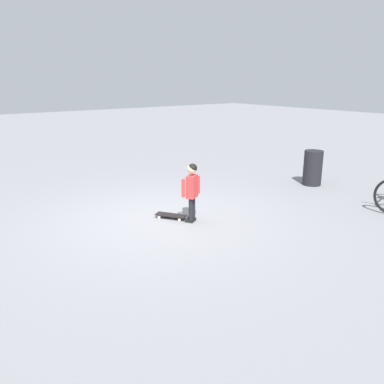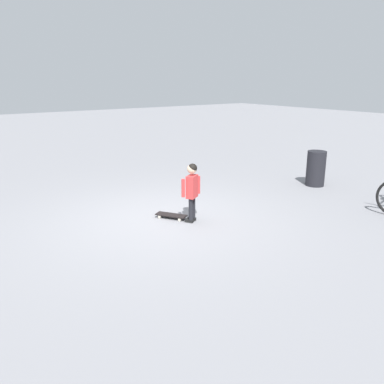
{
  "view_description": "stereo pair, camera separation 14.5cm",
  "coord_description": "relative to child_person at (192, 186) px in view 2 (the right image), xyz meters",
  "views": [
    {
      "loc": [
        -5.74,
        3.6,
        2.47
      ],
      "look_at": [
        -0.43,
        -0.4,
        0.55
      ],
      "focal_mm": 36.89,
      "sensor_mm": 36.0,
      "label": 1
    },
    {
      "loc": [
        -5.83,
        3.49,
        2.47
      ],
      "look_at": [
        -0.43,
        -0.4,
        0.55
      ],
      "focal_mm": 36.89,
      "sensor_mm": 36.0,
      "label": 2
    }
  ],
  "objects": [
    {
      "name": "ground_plane",
      "position": [
        0.43,
        0.4,
        -0.66
      ],
      "size": [
        50.0,
        50.0,
        0.0
      ],
      "primitive_type": "plane",
      "color": "gray"
    },
    {
      "name": "child_person",
      "position": [
        0.0,
        0.0,
        0.0
      ],
      "size": [
        0.26,
        0.41,
        1.06
      ],
      "color": "black",
      "rests_on": "ground"
    },
    {
      "name": "skateboard",
      "position": [
        0.35,
        0.21,
        -0.6
      ],
      "size": [
        0.59,
        0.47,
        0.07
      ],
      "color": "black",
      "rests_on": "ground"
    },
    {
      "name": "trash_bin",
      "position": [
        0.29,
        -3.84,
        -0.24
      ],
      "size": [
        0.44,
        0.44,
        0.83
      ],
      "primitive_type": "cylinder",
      "color": "black",
      "rests_on": "ground"
    }
  ]
}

